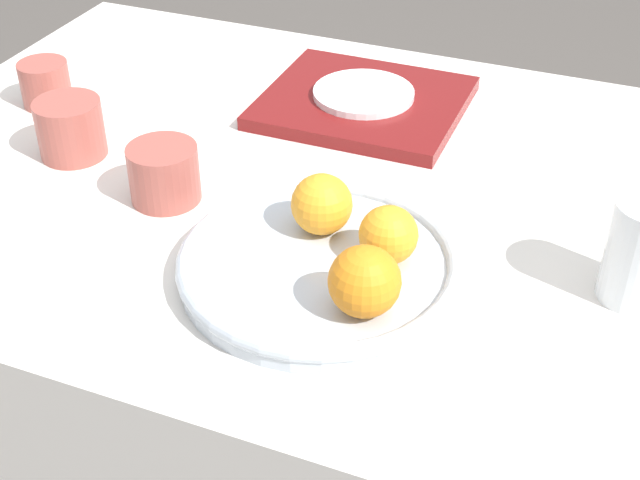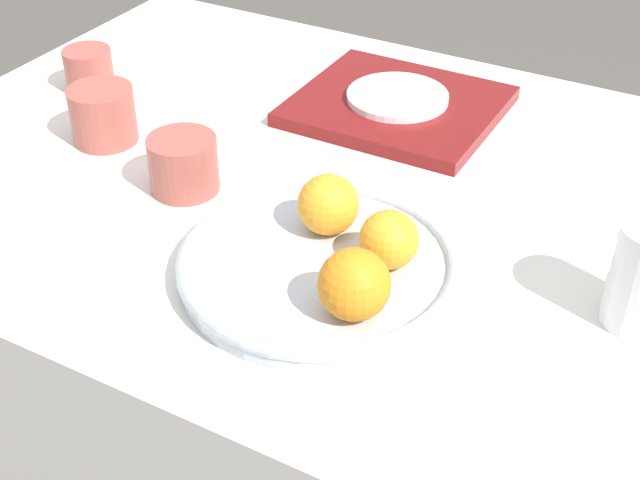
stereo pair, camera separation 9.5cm
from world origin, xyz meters
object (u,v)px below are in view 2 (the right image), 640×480
orange_0 (328,205)px  cup_1 (103,115)px  side_plate (398,97)px  cup_0 (183,164)px  orange_2 (354,284)px  serving_tray (397,106)px  fruit_platter (320,265)px  cup_2 (89,70)px  orange_1 (389,240)px

orange_0 → cup_1: (-0.39, 0.07, -0.02)m
side_plate → cup_1: 0.42m
side_plate → cup_0: cup_0 is taller
orange_2 → serving_tray: size_ratio=0.26×
orange_2 → cup_0: 0.34m
fruit_platter → orange_0: bearing=110.1°
orange_0 → side_plate: 0.35m
orange_2 → cup_2: orange_2 is taller
orange_1 → cup_1: bearing=168.7°
cup_1 → cup_2: size_ratio=1.23×
cup_2 → orange_0: bearing=-19.5°
orange_0 → side_plate: size_ratio=0.48×
fruit_platter → orange_0: (-0.02, 0.06, 0.04)m
fruit_platter → cup_2: size_ratio=4.36×
orange_2 → cup_2: (-0.60, 0.30, -0.03)m
orange_2 → side_plate: 0.48m
orange_1 → cup_2: bearing=161.0°
cup_1 → serving_tray: bearing=40.3°
fruit_platter → cup_0: (-0.24, 0.08, 0.02)m
side_plate → cup_2: (-0.44, -0.16, 0.01)m
orange_1 → cup_2: size_ratio=0.90×
cup_2 → cup_0: bearing=-28.7°
serving_tray → cup_2: size_ratio=3.93×
fruit_platter → cup_1: (-0.41, 0.13, 0.02)m
side_plate → cup_0: bearing=-114.7°
orange_0 → orange_1: (0.09, -0.02, -0.00)m
serving_tray → cup_1: cup_1 is taller
orange_1 → orange_0: bearing=164.1°
cup_0 → cup_2: cup_0 is taller
fruit_platter → orange_1: 0.08m
cup_1 → cup_2: bearing=137.7°
orange_0 → serving_tray: 0.35m
orange_2 → cup_0: orange_2 is taller
orange_2 → orange_1: bearing=93.2°
cup_0 → cup_2: bearing=151.3°
serving_tray → side_plate: 0.02m
fruit_platter → cup_0: bearing=162.1°
orange_1 → side_plate: size_ratio=0.44×
fruit_platter → orange_2: (0.07, -0.06, 0.04)m
side_plate → cup_2: cup_2 is taller
orange_1 → cup_0: bearing=171.5°
fruit_platter → cup_1: bearing=162.8°
side_plate → serving_tray: bearing=0.0°
serving_tray → cup_1: (-0.32, -0.27, 0.03)m
orange_0 → serving_tray: size_ratio=0.25×
side_plate → orange_1: bearing=-66.6°
orange_0 → serving_tray: (-0.07, 0.34, -0.05)m
cup_0 → orange_1: bearing=-8.5°
orange_2 → orange_0: bearing=128.5°
serving_tray → orange_1: bearing=-66.6°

